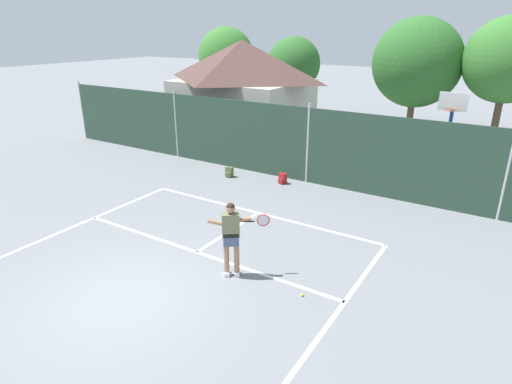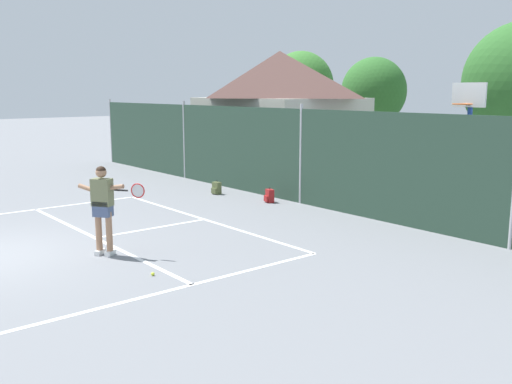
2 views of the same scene
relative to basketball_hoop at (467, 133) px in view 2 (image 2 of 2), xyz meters
The scene contains 8 objects.
court_markings 10.96m from the basketball_hoop, 115.09° to the right, with size 8.30×11.10×0.01m.
chainlink_fence 4.82m from the basketball_hoop, 163.42° to the right, with size 26.09×0.09×2.98m.
basketball_hoop is the anchor object (origin of this frame).
clubhouse_building 10.67m from the basketball_hoop, 164.46° to the left, with size 6.56×5.28×4.97m.
tennis_player 8.92m from the basketball_hoop, 110.68° to the right, with size 1.15×0.96×1.85m.
tennis_ball 8.59m from the basketball_hoop, 99.17° to the right, with size 0.07×0.07×0.07m, color #CCE033.
backpack_olive 8.06m from the basketball_hoop, 161.58° to the right, with size 0.29×0.26×0.46m.
backpack_red 5.98m from the basketball_hoop, 158.94° to the right, with size 0.32×0.30×0.46m.
Camera 2 is at (12.10, -2.62, 3.35)m, focal length 39.51 mm.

